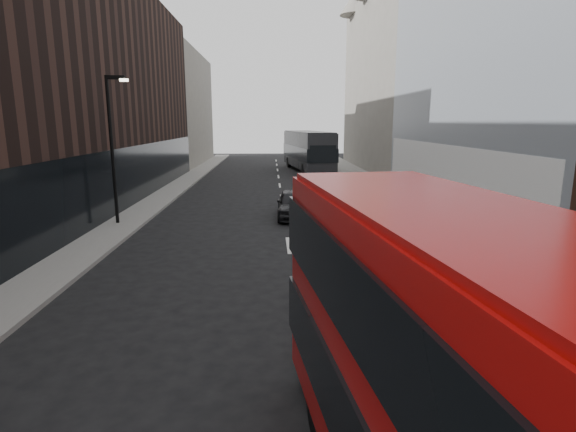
{
  "coord_description": "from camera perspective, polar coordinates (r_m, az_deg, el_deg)",
  "views": [
    {
      "loc": [
        -0.7,
        -3.95,
        5.02
      ],
      "look_at": [
        -0.24,
        8.05,
        2.5
      ],
      "focal_mm": 28.0,
      "sensor_mm": 36.0,
      "label": 1
    }
  ],
  "objects": [
    {
      "name": "grey_bus",
      "position": [
        47.15,
        2.52,
        8.39
      ],
      "size": [
        4.69,
        12.91,
        4.08
      ],
      "rotation": [
        0.0,
        0.0,
        0.14
      ],
      "color": "black",
      "rests_on": "ground"
    },
    {
      "name": "sidewalk_left",
      "position": [
        30.27,
        -16.12,
        1.97
      ],
      "size": [
        2.0,
        80.0,
        0.15
      ],
      "primitive_type": "cube",
      "color": "slate",
      "rests_on": "ground"
    },
    {
      "name": "sidewalk_right",
      "position": [
        30.5,
        13.46,
        2.18
      ],
      "size": [
        3.0,
        80.0,
        0.15
      ],
      "primitive_type": "cube",
      "color": "slate",
      "rests_on": "ground"
    },
    {
      "name": "building_modern_block",
      "position": [
        28.19,
        25.17,
        20.75
      ],
      "size": [
        5.03,
        22.0,
        20.0
      ],
      "color": "#9CA0A6",
      "rests_on": "ground"
    },
    {
      "name": "building_left_far",
      "position": [
        57.01,
        -13.45,
        13.01
      ],
      "size": [
        5.0,
        20.0,
        13.0
      ],
      "primitive_type": "cube",
      "color": "slate",
      "rests_on": "ground"
    },
    {
      "name": "car_a",
      "position": [
        24.02,
        0.72,
        1.58
      ],
      "size": [
        1.86,
        4.39,
        1.48
      ],
      "primitive_type": "imported",
      "rotation": [
        0.0,
        0.0,
        -0.03
      ],
      "color": "black",
      "rests_on": "ground"
    },
    {
      "name": "building_left_mid",
      "position": [
        35.69,
        -20.46,
        14.3
      ],
      "size": [
        5.0,
        24.0,
        14.0
      ],
      "primitive_type": "cube",
      "color": "black",
      "rests_on": "ground"
    },
    {
      "name": "street_lamp",
      "position": [
        23.22,
        -21.35,
        8.98
      ],
      "size": [
        1.06,
        0.22,
        7.0
      ],
      "color": "black",
      "rests_on": "sidewalk_left"
    },
    {
      "name": "car_b",
      "position": [
        24.39,
        4.08,
        1.76
      ],
      "size": [
        1.86,
        4.7,
        1.52
      ],
      "primitive_type": "imported",
      "rotation": [
        0.0,
        0.0,
        -0.06
      ],
      "color": "gray",
      "rests_on": "ground"
    },
    {
      "name": "car_c",
      "position": [
        28.44,
        3.9,
        3.18
      ],
      "size": [
        2.72,
        5.4,
        1.51
      ],
      "primitive_type": "imported",
      "rotation": [
        0.0,
        0.0,
        -0.12
      ],
      "color": "black",
      "rests_on": "ground"
    },
    {
      "name": "building_victorian",
      "position": [
        49.67,
        12.45,
        16.93
      ],
      "size": [
        6.5,
        24.0,
        21.0
      ],
      "color": "slate",
      "rests_on": "ground"
    }
  ]
}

